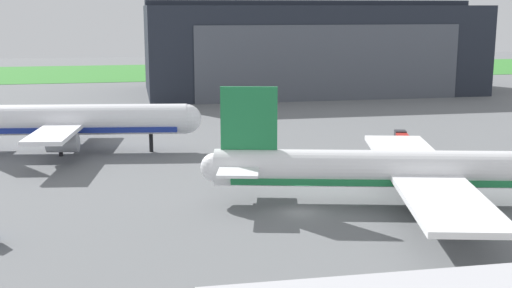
# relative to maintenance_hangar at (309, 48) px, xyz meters

# --- Properties ---
(ground_plane) EXTENTS (440.00, 440.00, 0.00)m
(ground_plane) POSITION_rel_maintenance_hangar_xyz_m (-26.62, -95.29, -10.45)
(ground_plane) COLOR slate
(grass_field_strip) EXTENTS (440.00, 56.00, 0.08)m
(grass_field_strip) POSITION_rel_maintenance_hangar_xyz_m (-26.62, 55.95, -10.41)
(grass_field_strip) COLOR #388232
(grass_field_strip) RESTS_ON ground_plane
(maintenance_hangar) EXTENTS (78.21, 35.89, 21.83)m
(maintenance_hangar) POSITION_rel_maintenance_hangar_xyz_m (0.00, 0.00, 0.00)
(maintenance_hangar) COLOR #232833
(maintenance_hangar) RESTS_ON ground_plane
(airliner_far_right) EXTENTS (35.55, 29.26, 14.13)m
(airliner_far_right) POSITION_rel_maintenance_hangar_xyz_m (-51.00, -62.25, -5.92)
(airliner_far_right) COLOR white
(airliner_far_right) RESTS_ON ground_plane
(airliner_near_right) EXTENTS (47.17, 38.95, 12.27)m
(airliner_near_right) POSITION_rel_maintenance_hangar_xyz_m (-12.81, -95.24, -6.79)
(airliner_near_right) COLOR white
(airliner_near_right) RESTS_ON ground_plane
(baggage_tug) EXTENTS (2.80, 4.69, 1.98)m
(baggage_tug) POSITION_rel_maintenance_hangar_xyz_m (-3.49, -66.01, -9.38)
(baggage_tug) COLOR #2D2D33
(baggage_tug) RESTS_ON ground_plane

